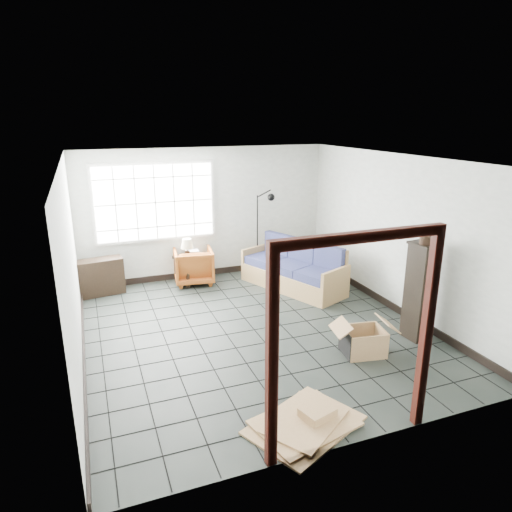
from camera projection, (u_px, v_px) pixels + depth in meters
name	position (u px, v px, depth m)	size (l,w,h in m)	color
ground	(254.00, 330.00, 7.06)	(5.50, 5.50, 0.00)	black
room_shell	(254.00, 224.00, 6.59)	(5.02, 5.52, 2.61)	#ACB1AA
window_panel	(155.00, 202.00, 8.66)	(2.32, 0.08, 1.52)	silver
doorway_trim	(356.00, 317.00, 4.24)	(1.80, 0.08, 2.20)	#34100B
futon_sofa	(295.00, 271.00, 8.72)	(1.53, 2.21, 0.92)	olive
armchair	(193.00, 264.00, 8.96)	(0.74, 0.69, 0.76)	#9B4116
side_table	(190.00, 261.00, 8.92)	(0.65, 0.65, 0.55)	black
table_lamp	(187.00, 245.00, 8.72)	(0.30, 0.30, 0.37)	black
projector	(192.00, 253.00, 8.95)	(0.26, 0.20, 0.09)	silver
floor_lamp	(264.00, 230.00, 9.23)	(0.47, 0.36, 1.78)	black
console_shelf	(99.00, 277.00, 8.37)	(0.91, 0.46, 0.67)	black
tall_shelf	(419.00, 291.00, 6.60)	(0.34, 0.42, 1.46)	black
pot	(426.00, 240.00, 6.31)	(0.18, 0.18, 0.13)	black
open_box	(363.00, 341.00, 6.31)	(0.95, 0.57, 0.50)	#9D744B
cardboard_pile	(306.00, 422.00, 4.87)	(1.41, 1.24, 0.17)	#9D744B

